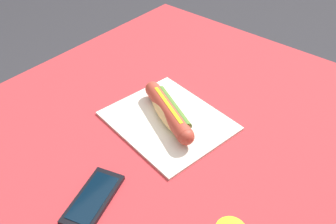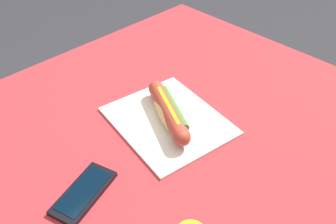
% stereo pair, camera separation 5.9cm
% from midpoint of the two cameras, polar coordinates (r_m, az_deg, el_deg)
% --- Properties ---
extents(dining_table, '(1.06, 1.00, 0.73)m').
position_cam_midpoint_polar(dining_table, '(0.91, 2.66, -9.10)').
color(dining_table, brown).
rests_on(dining_table, ground).
extents(paper_wrapper, '(0.31, 0.27, 0.01)m').
position_cam_midpoint_polar(paper_wrapper, '(0.84, -2.02, -1.47)').
color(paper_wrapper, silver).
rests_on(paper_wrapper, dining_table).
extents(hot_dog, '(0.21, 0.12, 0.05)m').
position_cam_midpoint_polar(hot_dog, '(0.82, -2.00, 0.05)').
color(hot_dog, '#E5BC75').
rests_on(hot_dog, paper_wrapper).
extents(cell_phone, '(0.10, 0.15, 0.01)m').
position_cam_midpoint_polar(cell_phone, '(0.71, -14.36, -13.47)').
color(cell_phone, black).
rests_on(cell_phone, dining_table).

